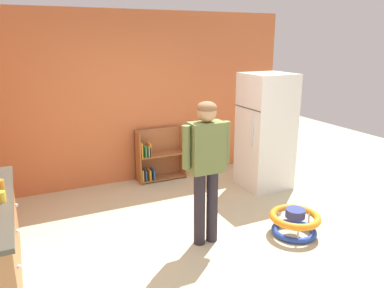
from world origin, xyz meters
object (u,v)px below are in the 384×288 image
Objects in this scene: refrigerator at (266,132)px; baby_walker at (295,222)px; standing_person at (206,161)px; orange_cup at (0,185)px; bookshelf at (157,158)px; yellow_cup at (1,197)px.

refrigerator reaches higher than baby_walker.
orange_cup is at bearing 171.59° from standing_person.
standing_person is at bearing 164.44° from baby_walker.
orange_cup is (-3.65, -0.84, 0.06)m from refrigerator.
bookshelf is at bearing 84.60° from standing_person.
refrigerator is 1.81m from bookshelf.
standing_person is 17.28× the size of orange_cup.
baby_walker is (0.85, -2.43, -0.22)m from bookshelf.
orange_cup reaches higher than baby_walker.
bookshelf is 8.95× the size of yellow_cup.
baby_walker is (1.05, -0.29, -0.83)m from standing_person.
baby_walker is 3.18m from yellow_cup.
orange_cup is at bearing 169.11° from baby_walker.
standing_person is at bearing -95.40° from bookshelf.
yellow_cup is at bearing 174.71° from baby_walker.
yellow_cup is 1.00× the size of orange_cup.
refrigerator is 3.82m from yellow_cup.
yellow_cup is at bearing -179.75° from standing_person.
yellow_cup is at bearing -136.00° from bookshelf.
baby_walker is at bearing -111.77° from refrigerator.
bookshelf is 2.58m from baby_walker.
standing_person is (-0.20, -2.13, 0.62)m from bookshelf.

